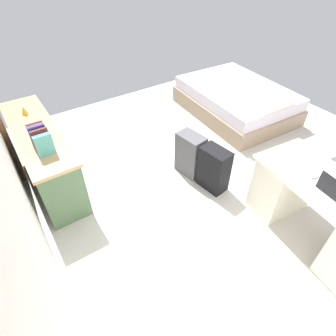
% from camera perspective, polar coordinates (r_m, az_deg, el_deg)
% --- Properties ---
extents(ground_plane, '(5.63, 5.63, 0.00)m').
position_cam_1_polar(ground_plane, '(3.78, 9.78, -1.64)').
color(ground_plane, beige).
extents(desk, '(1.51, 0.83, 0.72)m').
position_cam_1_polar(desk, '(3.18, 28.69, -7.98)').
color(desk, silver).
rests_on(desk, ground_plane).
extents(credenza, '(1.80, 0.48, 0.76)m').
position_cam_1_polar(credenza, '(3.78, -24.06, 2.38)').
color(credenza, '#4C6B47').
rests_on(credenza, ground_plane).
extents(bed, '(1.98, 1.51, 0.58)m').
position_cam_1_polar(bed, '(5.11, 13.82, 13.31)').
color(bed, gray).
rests_on(bed, ground_plane).
extents(suitcase_black, '(0.39, 0.27, 0.57)m').
position_cam_1_polar(suitcase_black, '(3.44, 9.35, -0.22)').
color(suitcase_black, black).
rests_on(suitcase_black, ground_plane).
extents(suitcase_spare_grey, '(0.39, 0.27, 0.59)m').
position_cam_1_polar(suitcase_spare_grey, '(3.62, 4.57, 2.77)').
color(suitcase_spare_grey, '#4C4C51').
rests_on(suitcase_spare_grey, ground_plane).
extents(laptop, '(0.33, 0.26, 0.21)m').
position_cam_1_polar(laptop, '(2.85, 31.22, -4.22)').
color(laptop, '#B7B7BC').
rests_on(laptop, desk).
extents(computer_mouse, '(0.07, 0.11, 0.03)m').
position_cam_1_polar(computer_mouse, '(2.99, 27.78, -1.37)').
color(computer_mouse, white).
rests_on(computer_mouse, desk).
extents(book_row, '(0.35, 0.17, 0.24)m').
position_cam_1_polar(book_row, '(3.19, -24.67, 5.63)').
color(book_row, '#52A4A0').
rests_on(book_row, credenza).
extents(figurine_small, '(0.08, 0.08, 0.11)m').
position_cam_1_polar(figurine_small, '(3.92, -27.37, 10.40)').
color(figurine_small, gold).
rests_on(figurine_small, credenza).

